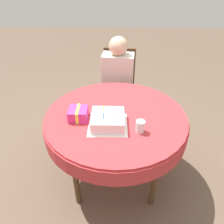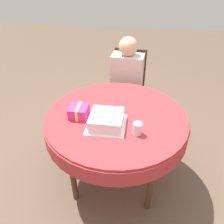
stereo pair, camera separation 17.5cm
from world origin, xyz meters
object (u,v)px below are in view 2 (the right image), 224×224
(birthday_cake, at_px, (106,120))
(drinking_glass, at_px, (137,129))
(person, at_px, (127,77))
(gift_box, at_px, (79,112))
(chair, at_px, (128,87))

(birthday_cake, height_order, drinking_glass, birthday_cake)
(person, distance_m, gift_box, 0.92)
(gift_box, bearing_deg, birthday_cake, -18.55)
(chair, height_order, birthday_cake, chair)
(person, xyz_separation_m, drinking_glass, (0.16, -1.02, 0.08))
(drinking_glass, distance_m, gift_box, 0.51)
(chair, relative_size, gift_box, 6.23)
(person, relative_size, birthday_cake, 4.58)
(chair, distance_m, person, 0.20)
(person, height_order, birthday_cake, person)
(chair, height_order, gift_box, chair)
(drinking_glass, bearing_deg, gift_box, 161.86)
(person, bearing_deg, drinking_glass, -75.11)
(chair, bearing_deg, gift_box, -103.04)
(chair, xyz_separation_m, person, (-0.01, -0.10, 0.18))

